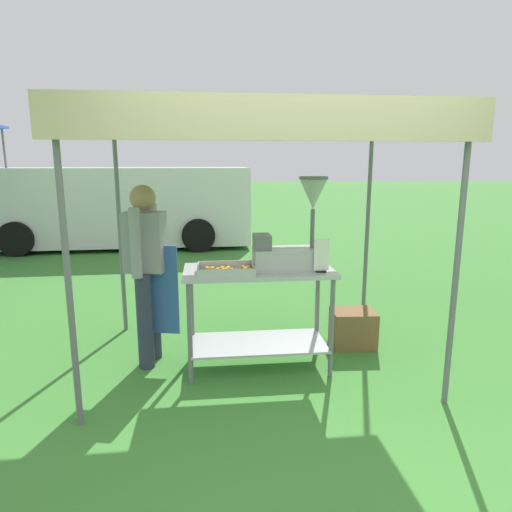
{
  "coord_description": "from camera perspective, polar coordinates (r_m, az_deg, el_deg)",
  "views": [
    {
      "loc": [
        -0.63,
        -2.33,
        1.79
      ],
      "look_at": [
        -0.21,
        1.58,
        0.97
      ],
      "focal_mm": 31.48,
      "sensor_mm": 36.0,
      "label": 1
    }
  ],
  "objects": [
    {
      "name": "donut_tray",
      "position": [
        3.68,
        -3.74,
        -1.89
      ],
      "size": [
        0.46,
        0.33,
        0.07
      ],
      "color": "#B7B7BC",
      "rests_on": "donut_cart"
    },
    {
      "name": "donut_fryer",
      "position": [
        3.81,
        4.68,
        2.39
      ],
      "size": [
        0.62,
        0.28,
        0.78
      ],
      "color": "#B7B7BC",
      "rests_on": "donut_cart"
    },
    {
      "name": "ground_plane",
      "position": [
        8.54,
        -1.83,
        -0.35
      ],
      "size": [
        70.0,
        70.0,
        0.0
      ],
      "primitive_type": "plane",
      "color": "#3D7F33"
    },
    {
      "name": "menu_sign",
      "position": [
        3.73,
        8.31,
        -0.26
      ],
      "size": [
        0.13,
        0.05,
        0.28
      ],
      "color": "black",
      "rests_on": "donut_cart"
    },
    {
      "name": "donut_cart",
      "position": [
        3.91,
        0.32,
        -5.32
      ],
      "size": [
        1.28,
        0.6,
        0.9
      ],
      "color": "#B7B7BC",
      "rests_on": "ground"
    },
    {
      "name": "stall_canopy",
      "position": [
        3.85,
        0.17,
        16.64
      ],
      "size": [
        2.88,
        2.03,
        2.21
      ],
      "color": "slate",
      "rests_on": "ground"
    },
    {
      "name": "vendor",
      "position": [
        4.04,
        -13.7,
        -1.26
      ],
      "size": [
        0.47,
        0.54,
        1.61
      ],
      "color": "#2D3347",
      "rests_on": "ground"
    },
    {
      "name": "van_white",
      "position": [
        10.27,
        -17.26,
        6.14
      ],
      "size": [
        5.71,
        2.19,
        1.69
      ],
      "color": "white",
      "rests_on": "ground"
    },
    {
      "name": "supply_crate",
      "position": [
        4.61,
        12.21,
        -8.94
      ],
      "size": [
        0.44,
        0.37,
        0.36
      ],
      "color": "brown",
      "rests_on": "ground"
    }
  ]
}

